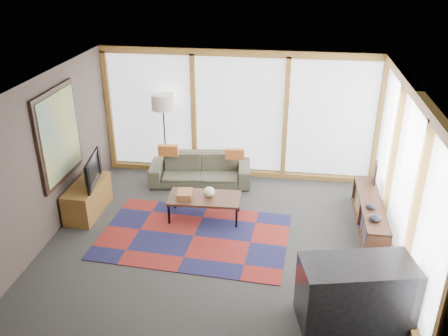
# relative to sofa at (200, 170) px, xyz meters

# --- Properties ---
(ground) EXTENTS (5.50, 5.50, 0.00)m
(ground) POSITION_rel_sofa_xyz_m (0.71, -1.95, -0.29)
(ground) COLOR #2A2A27
(ground) RESTS_ON ground
(room_envelope) EXTENTS (5.52, 5.02, 2.62)m
(room_envelope) POSITION_rel_sofa_xyz_m (1.20, -1.39, 1.25)
(room_envelope) COLOR #443832
(room_envelope) RESTS_ON ground
(rug) EXTENTS (3.16, 2.13, 0.01)m
(rug) POSITION_rel_sofa_xyz_m (0.26, -1.94, -0.28)
(rug) COLOR maroon
(rug) RESTS_ON ground
(sofa) EXTENTS (2.06, 1.00, 0.58)m
(sofa) POSITION_rel_sofa_xyz_m (0.00, 0.00, 0.00)
(sofa) COLOR #404030
(sofa) RESTS_ON ground
(pillow_left) EXTENTS (0.40, 0.15, 0.21)m
(pillow_left) POSITION_rel_sofa_xyz_m (-0.63, -0.04, 0.40)
(pillow_left) COLOR #AF5824
(pillow_left) RESTS_ON sofa
(pillow_right) EXTENTS (0.37, 0.14, 0.20)m
(pillow_right) POSITION_rel_sofa_xyz_m (0.69, -0.01, 0.39)
(pillow_right) COLOR #AF5824
(pillow_right) RESTS_ON sofa
(floor_lamp) EXTENTS (0.44, 0.44, 1.77)m
(floor_lamp) POSITION_rel_sofa_xyz_m (-0.75, 0.17, 0.59)
(floor_lamp) COLOR #2F2418
(floor_lamp) RESTS_ON ground
(coffee_table) EXTENTS (1.26, 0.67, 0.41)m
(coffee_table) POSITION_rel_sofa_xyz_m (0.33, -1.32, -0.08)
(coffee_table) COLOR #342111
(coffee_table) RESTS_ON ground
(book_stack) EXTENTS (0.29, 0.34, 0.11)m
(book_stack) POSITION_rel_sofa_xyz_m (-0.00, -1.37, 0.18)
(book_stack) COLOR brown
(book_stack) RESTS_ON coffee_table
(vase) EXTENTS (0.21, 0.21, 0.17)m
(vase) POSITION_rel_sofa_xyz_m (0.40, -1.28, 0.21)
(vase) COLOR silver
(vase) RESTS_ON coffee_table
(bookshelf) EXTENTS (0.36, 1.98, 0.50)m
(bookshelf) POSITION_rel_sofa_xyz_m (3.14, -1.23, -0.04)
(bookshelf) COLOR #342111
(bookshelf) RESTS_ON ground
(bowl_a) EXTENTS (0.21, 0.21, 0.10)m
(bowl_a) POSITION_rel_sofa_xyz_m (3.11, -1.83, 0.26)
(bowl_a) COLOR black
(bowl_a) RESTS_ON bookshelf
(bowl_b) EXTENTS (0.21, 0.21, 0.09)m
(bowl_b) POSITION_rel_sofa_xyz_m (3.10, -1.45, 0.25)
(bowl_b) COLOR black
(bowl_b) RESTS_ON bookshelf
(shelf_picture) EXTENTS (0.07, 0.29, 0.38)m
(shelf_picture) POSITION_rel_sofa_xyz_m (3.27, -0.48, 0.40)
(shelf_picture) COLOR black
(shelf_picture) RESTS_ON bookshelf
(tv_console) EXTENTS (0.47, 1.13, 0.56)m
(tv_console) POSITION_rel_sofa_xyz_m (-1.76, -1.45, -0.01)
(tv_console) COLOR brown
(tv_console) RESTS_ON ground
(television) EXTENTS (0.27, 0.91, 0.52)m
(television) POSITION_rel_sofa_xyz_m (-1.70, -1.41, 0.53)
(television) COLOR black
(television) RESTS_ON tv_console
(bar_counter) EXTENTS (1.50, 0.95, 0.88)m
(bar_counter) POSITION_rel_sofa_xyz_m (2.66, -3.53, 0.15)
(bar_counter) COLOR black
(bar_counter) RESTS_ON ground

